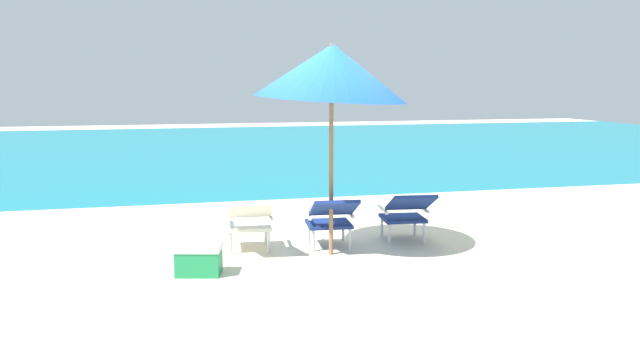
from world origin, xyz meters
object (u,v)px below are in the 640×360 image
lounge_chair_left (249,219)px  lounge_chair_right (406,211)px  lounge_chair_center (331,217)px  beach_umbrella_center (331,72)px  cooler_box (199,259)px

lounge_chair_left → lounge_chair_right: bearing=-0.6°
lounge_chair_center → beach_umbrella_center: size_ratio=0.37×
lounge_chair_left → cooler_box: size_ratio=1.71×
beach_umbrella_center → cooler_box: (-1.53, -0.43, -1.93)m
cooler_box → lounge_chair_left: bearing=49.3°
lounge_chair_center → lounge_chair_right: 0.99m
lounge_chair_center → cooler_box: bearing=-158.6°
lounge_chair_left → cooler_box: (-0.63, -0.73, -0.24)m
lounge_chair_left → beach_umbrella_center: size_ratio=0.37×
lounge_chair_left → lounge_chair_right: (1.95, -0.02, 0.00)m
beach_umbrella_center → lounge_chair_center: bearing=74.7°
lounge_chair_right → beach_umbrella_center: size_ratio=0.38×
lounge_chair_center → cooler_box: 1.72m
lounge_chair_left → lounge_chair_center: size_ratio=1.00×
lounge_chair_right → cooler_box: (-2.57, -0.71, -0.24)m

